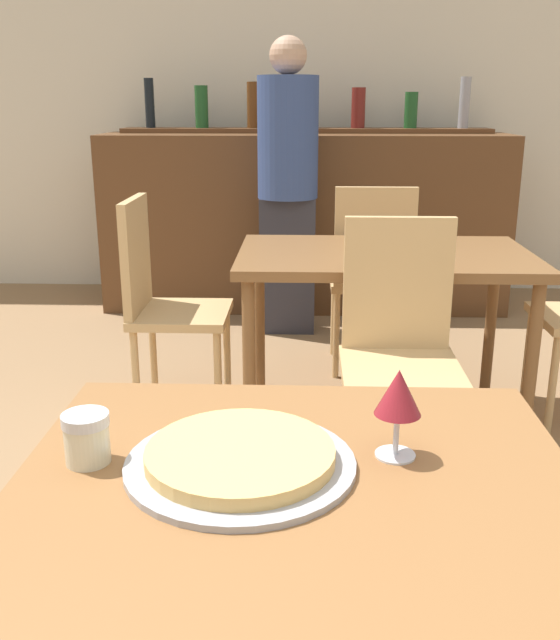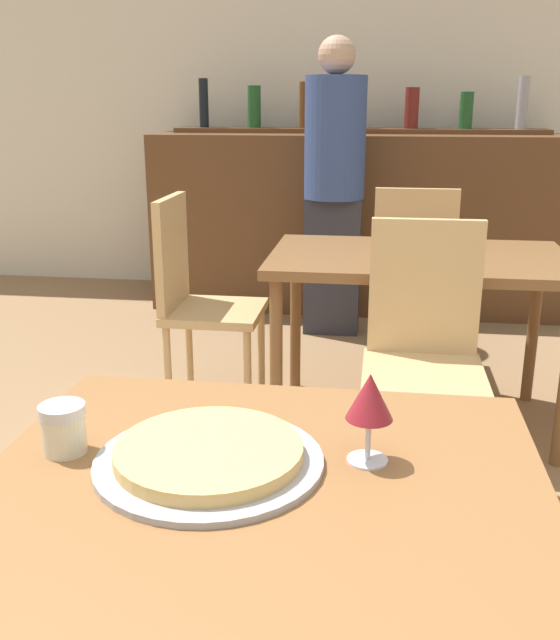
% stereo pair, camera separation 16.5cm
% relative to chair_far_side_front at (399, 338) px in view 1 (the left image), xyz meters
% --- Properties ---
extents(wall_back, '(8.00, 0.05, 2.80)m').
position_rel_chair_far_side_front_xyz_m(wall_back, '(-0.33, 2.83, 0.86)').
color(wall_back, silver).
rests_on(wall_back, ground_plane).
extents(dining_table_near, '(0.93, 0.80, 0.74)m').
position_rel_chair_far_side_front_xyz_m(dining_table_near, '(-0.33, -1.32, 0.11)').
color(dining_table_near, brown).
rests_on(dining_table_near, ground_plane).
extents(dining_table_far, '(1.20, 0.74, 0.73)m').
position_rel_chair_far_side_front_xyz_m(dining_table_far, '(0.00, 0.54, 0.11)').
color(dining_table_far, brown).
rests_on(dining_table_far, ground_plane).
extents(bar_counter, '(2.60, 0.56, 1.12)m').
position_rel_chair_far_side_front_xyz_m(bar_counter, '(-0.33, 2.33, 0.02)').
color(bar_counter, brown).
rests_on(bar_counter, ground_plane).
extents(bar_back_shelf, '(2.39, 0.24, 0.35)m').
position_rel_chair_far_side_front_xyz_m(bar_back_shelf, '(-0.33, 2.47, 0.66)').
color(bar_back_shelf, brown).
rests_on(bar_back_shelf, bar_counter).
extents(chair_far_side_front, '(0.40, 0.40, 0.94)m').
position_rel_chair_far_side_front_xyz_m(chair_far_side_front, '(0.00, 0.00, 0.00)').
color(chair_far_side_front, tan).
rests_on(chair_far_side_front, ground_plane).
extents(chair_far_side_back, '(0.40, 0.40, 0.94)m').
position_rel_chair_far_side_front_xyz_m(chair_far_side_back, '(0.00, 1.07, 0.00)').
color(chair_far_side_back, tan).
rests_on(chair_far_side_back, ground_plane).
extents(chair_far_side_left, '(0.40, 0.40, 0.94)m').
position_rel_chair_far_side_front_xyz_m(chair_far_side_left, '(-0.93, 0.54, 0.00)').
color(chair_far_side_left, tan).
rests_on(chair_far_side_left, ground_plane).
extents(pizza_tray, '(0.39, 0.39, 0.04)m').
position_rel_chair_far_side_front_xyz_m(pizza_tray, '(-0.43, -1.28, 0.21)').
color(pizza_tray, '#A3A3A8').
rests_on(pizza_tray, dining_table_near).
extents(cheese_shaker, '(0.08, 0.08, 0.09)m').
position_rel_chair_far_side_front_xyz_m(cheese_shaker, '(-0.69, -1.27, 0.24)').
color(cheese_shaker, beige).
rests_on(cheese_shaker, dining_table_near).
extents(person_standing, '(0.34, 0.34, 1.66)m').
position_rel_chair_far_side_front_xyz_m(person_standing, '(-0.43, 1.75, 0.36)').
color(person_standing, '#2D2D38').
rests_on(person_standing, ground_plane).
extents(wine_glass, '(0.08, 0.08, 0.16)m').
position_rel_chair_far_side_front_xyz_m(wine_glass, '(-0.17, -1.23, 0.31)').
color(wine_glass, silver).
rests_on(wine_glass, dining_table_near).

